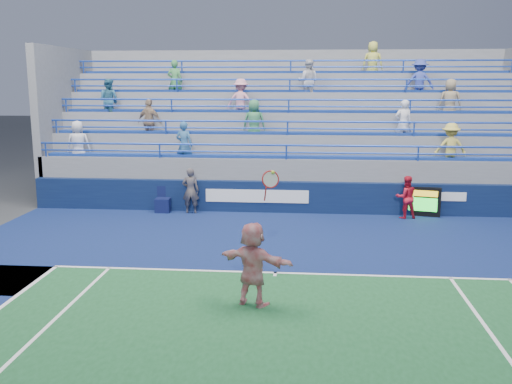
# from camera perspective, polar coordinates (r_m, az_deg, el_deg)

# --- Properties ---
(ground) EXTENTS (120.00, 120.00, 0.00)m
(ground) POSITION_cam_1_polar(r_m,az_deg,el_deg) (13.83, 1.95, -8.16)
(ground) COLOR #333538
(sponsor_wall) EXTENTS (18.00, 0.32, 1.10)m
(sponsor_wall) POSITION_cam_1_polar(r_m,az_deg,el_deg) (19.95, 3.00, -0.51)
(sponsor_wall) COLOR #0A163B
(sponsor_wall) RESTS_ON ground
(bleacher_stand) EXTENTS (18.00, 5.60, 6.13)m
(bleacher_stand) POSITION_cam_1_polar(r_m,az_deg,el_deg) (23.51, 3.36, 3.70)
(bleacher_stand) COLOR slate
(bleacher_stand) RESTS_ON ground
(serve_speed_board) EXTENTS (1.46, 0.50, 1.02)m
(serve_speed_board) POSITION_cam_1_polar(r_m,az_deg,el_deg) (20.19, 15.93, -0.91)
(serve_speed_board) COLOR black
(serve_speed_board) RESTS_ON ground
(judge_chair) EXTENTS (0.52, 0.52, 0.90)m
(judge_chair) POSITION_cam_1_polar(r_m,az_deg,el_deg) (20.30, -9.26, -1.20)
(judge_chair) COLOR #0C123C
(judge_chair) RESTS_ON ground
(tennis_player) EXTENTS (1.71, 1.11, 2.83)m
(tennis_player) POSITION_cam_1_polar(r_m,az_deg,el_deg) (11.70, -0.31, -7.20)
(tennis_player) COLOR silver
(tennis_player) RESTS_ON ground
(line_judge) EXTENTS (0.61, 0.42, 1.61)m
(line_judge) POSITION_cam_1_polar(r_m,az_deg,el_deg) (19.88, -6.56, 0.13)
(line_judge) COLOR #131B34
(line_judge) RESTS_ON ground
(ball_girl) EXTENTS (0.78, 0.65, 1.45)m
(ball_girl) POSITION_cam_1_polar(r_m,az_deg,el_deg) (19.69, 14.78, -0.51)
(ball_girl) COLOR red
(ball_girl) RESTS_ON ground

